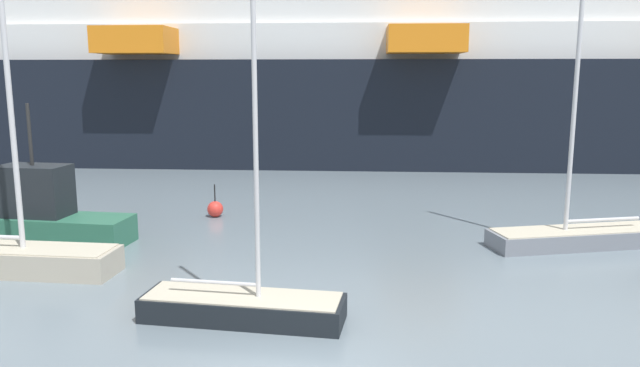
# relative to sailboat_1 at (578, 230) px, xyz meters

# --- Properties ---
(sailboat_1) EXTENTS (6.94, 3.13, 13.23)m
(sailboat_1) POSITION_rel_sailboat_1_xyz_m (0.00, 0.00, 0.00)
(sailboat_1) COLOR gray
(sailboat_1) RESTS_ON ground_plane
(sailboat_2) EXTENTS (5.48, 2.24, 10.26)m
(sailboat_2) POSITION_rel_sailboat_1_xyz_m (-11.43, -7.39, -0.13)
(sailboat_2) COLOR black
(sailboat_2) RESTS_ON ground_plane
(sailboat_3) EXTENTS (7.37, 2.28, 13.06)m
(sailboat_3) POSITION_rel_sailboat_1_xyz_m (-19.75, -3.78, 0.04)
(sailboat_3) COLOR #BCB29E
(sailboat_3) RESTS_ON ground_plane
(fishing_boat_1) EXTENTS (6.85, 2.72, 5.32)m
(fishing_boat_1) POSITION_rel_sailboat_1_xyz_m (-20.39, -0.17, 0.44)
(fishing_boat_1) COLOR #2D6B51
(fishing_boat_1) RESTS_ON ground_plane
(channel_buoy_0) EXTENTS (0.72, 0.72, 1.50)m
(channel_buoy_0) POSITION_rel_sailboat_1_xyz_m (-14.62, 4.24, -0.25)
(channel_buoy_0) COLOR red
(channel_buoy_0) RESTS_ON ground_plane
(cruise_ship) EXTENTS (134.35, 24.04, 26.10)m
(cruise_ship) POSITION_rel_sailboat_1_xyz_m (-3.58, 26.85, 7.79)
(cruise_ship) COLOR black
(cruise_ship) RESTS_ON ground_plane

